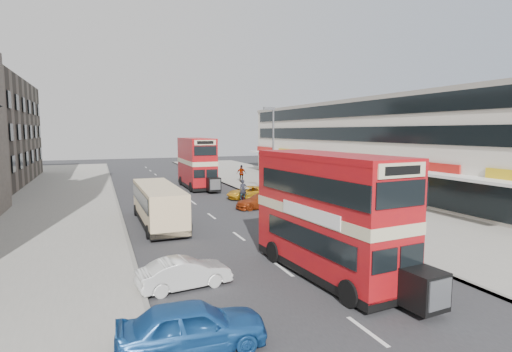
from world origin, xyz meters
name	(u,v)px	position (x,y,z in m)	size (l,w,h in m)	color
ground	(305,285)	(0.00, 0.00, 0.00)	(160.00, 160.00, 0.00)	#28282B
road_surface	(193,202)	(0.00, 20.00, 0.01)	(12.00, 90.00, 0.01)	#28282B
pavement_right	(316,194)	(12.00, 20.00, 0.07)	(12.00, 90.00, 0.15)	gray
pavement_left	(35,212)	(-12.00, 20.00, 0.07)	(12.00, 90.00, 0.15)	gray
kerb_left	(118,207)	(-6.10, 20.00, 0.07)	(0.20, 90.00, 0.16)	gray
kerb_right	(259,197)	(6.10, 20.00, 0.07)	(0.20, 90.00, 0.16)	gray
commercial_row	(372,144)	(19.95, 22.00, 4.70)	(9.90, 46.20, 9.30)	beige
street_lamp	(272,146)	(6.52, 18.00, 4.78)	(1.00, 0.20, 8.12)	slate
bus_main	(329,214)	(1.43, 0.61, 2.63)	(3.23, 9.15, 5.00)	black
bus_second	(197,163)	(2.40, 28.80, 2.72)	(2.65, 9.40, 5.17)	black
coach	(158,203)	(-3.91, 12.74, 1.41)	(2.45, 9.04, 2.39)	black
car_left_near	(193,326)	(-5.19, -3.09, 0.71)	(1.67, 4.15, 1.41)	#1B4F95
car_left_front	(184,273)	(-4.49, 1.47, 0.60)	(1.26, 3.62, 1.19)	silver
car_right_a	(261,201)	(4.44, 15.45, 0.60)	(1.68, 4.14, 1.20)	#99320F
car_right_b	(249,193)	(5.13, 20.07, 0.57)	(1.88, 4.08, 1.13)	orange
pedestrian_near	(323,199)	(8.36, 12.57, 0.97)	(0.61, 0.41, 1.64)	gray
pedestrian_far	(241,173)	(8.23, 30.94, 1.13)	(1.15, 0.48, 1.96)	gray
cyclist	(243,196)	(3.72, 17.67, 0.69)	(0.77, 1.83, 2.07)	gray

